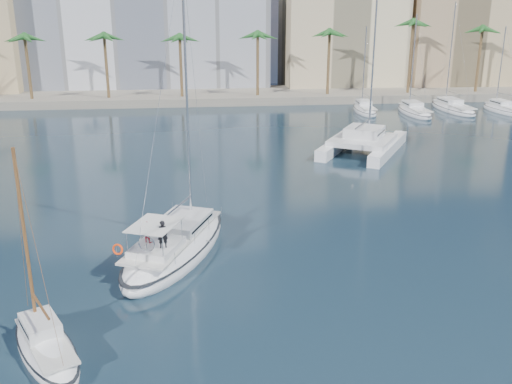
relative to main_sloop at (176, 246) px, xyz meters
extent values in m
plane|color=black|center=(5.37, -1.13, -0.54)|extent=(160.00, 160.00, 0.00)
cube|color=gray|center=(5.37, 59.87, 0.06)|extent=(120.00, 14.00, 1.20)
cube|color=silver|center=(-6.63, 71.87, 13.46)|extent=(42.00, 16.00, 28.00)
cube|color=beige|center=(27.37, 68.87, 9.46)|extent=(20.00, 14.00, 20.00)
cube|color=tan|center=(47.37, 66.87, 8.46)|extent=(18.00, 12.00, 18.00)
cylinder|color=brown|center=(5.37, 55.87, 4.71)|extent=(0.44, 0.44, 10.50)
sphere|color=#205620|center=(5.37, 55.87, 9.96)|extent=(3.60, 3.60, 3.60)
cylinder|color=brown|center=(39.37, 55.87, 4.71)|extent=(0.44, 0.44, 10.50)
sphere|color=#205620|center=(39.37, 55.87, 9.96)|extent=(3.60, 3.60, 3.60)
ellipsoid|color=white|center=(0.00, 0.00, -0.17)|extent=(8.10, 12.64, 2.51)
ellipsoid|color=black|center=(0.00, 0.00, 0.18)|extent=(8.17, 12.77, 0.18)
cube|color=silver|center=(-0.09, -0.21, 0.78)|extent=(5.94, 9.43, 0.12)
cube|color=silver|center=(0.44, 1.08, 1.14)|extent=(3.88, 4.63, 0.60)
cube|color=black|center=(0.44, 1.08, 1.16)|extent=(3.73, 4.21, 0.14)
cylinder|color=#B7BABF|center=(0.96, 2.37, 8.76)|extent=(0.15, 0.15, 15.85)
cylinder|color=#B7BABF|center=(0.05, 0.11, 2.34)|extent=(1.93, 4.57, 0.11)
cube|color=silver|center=(-0.96, -2.37, 1.02)|extent=(3.26, 3.66, 0.36)
cube|color=silver|center=(-1.00, -2.47, 2.39)|extent=(3.26, 3.66, 0.04)
torus|color=silver|center=(-1.39, -3.44, 1.69)|extent=(0.91, 0.41, 0.96)
torus|color=#F63C0C|center=(-2.94, -3.32, 1.39)|extent=(0.66, 0.42, 0.64)
imported|color=black|center=(-0.57, -2.92, 1.99)|extent=(0.64, 0.48, 1.58)
imported|color=maroon|center=(-1.44, -2.03, 1.81)|extent=(0.75, 0.71, 1.22)
ellipsoid|color=white|center=(-5.28, -9.92, -0.32)|extent=(4.82, 6.68, 1.52)
ellipsoid|color=black|center=(-5.28, -9.92, -0.10)|extent=(4.87, 6.75, 0.18)
cube|color=silver|center=(-5.22, -10.03, 0.26)|extent=(3.55, 4.98, 0.12)
cube|color=silver|center=(-5.57, -9.36, 0.62)|extent=(2.20, 2.51, 0.60)
cube|color=black|center=(-5.57, -9.36, 0.64)|extent=(2.10, 2.30, 0.14)
cylinder|color=brown|center=(-5.92, -8.70, 4.32)|extent=(0.15, 0.15, 8.01)
cylinder|color=brown|center=(-5.31, -9.86, 1.82)|extent=(1.32, 2.37, 0.11)
cube|color=white|center=(16.51, 25.34, 0.01)|extent=(7.57, 11.45, 1.10)
cube|color=white|center=(20.89, 22.69, 0.01)|extent=(7.57, 11.45, 1.10)
cube|color=silver|center=(18.37, 23.47, 0.76)|extent=(8.50, 8.92, 0.50)
cube|color=silver|center=(18.70, 24.01, 1.46)|extent=(4.94, 5.05, 1.00)
cube|color=black|center=(18.70, 24.01, 1.51)|extent=(4.70, 4.62, 0.18)
cylinder|color=#B7BABF|center=(19.68, 25.64, 9.39)|extent=(0.18, 0.18, 16.87)
ellipsoid|color=silver|center=(1.70, -0.13, 0.28)|extent=(0.19, 0.36, 0.17)
sphere|color=silver|center=(1.70, 0.04, 0.30)|extent=(0.10, 0.10, 0.10)
cube|color=gray|center=(1.44, -0.13, 0.31)|extent=(0.42, 0.15, 0.10)
cube|color=gray|center=(1.96, -0.13, 0.31)|extent=(0.42, 0.15, 0.10)
camera|label=1|loc=(1.31, -31.83, 13.69)|focal=40.00mm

